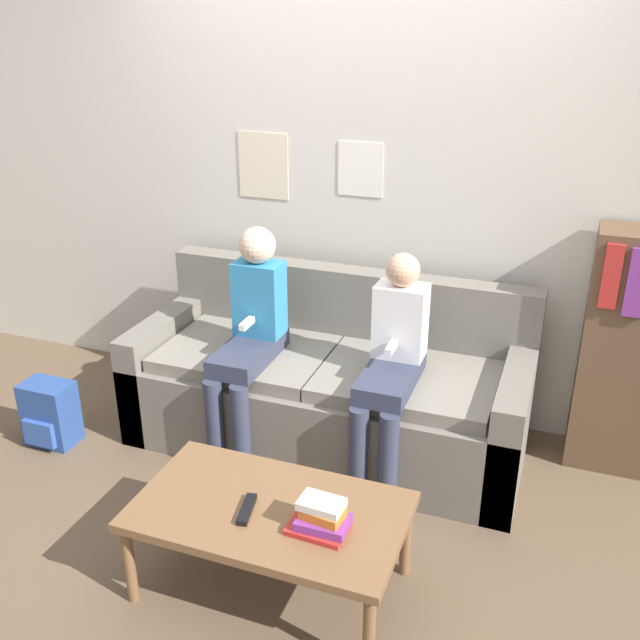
# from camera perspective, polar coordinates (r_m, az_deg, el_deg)

# --- Properties ---
(ground_plane) EXTENTS (10.00, 10.00, 0.00)m
(ground_plane) POSITION_cam_1_polar(r_m,az_deg,el_deg) (3.50, -2.27, -13.77)
(ground_plane) COLOR brown
(wall_back) EXTENTS (8.00, 0.07, 2.60)m
(wall_back) POSITION_cam_1_polar(r_m,az_deg,el_deg) (3.83, 3.38, 11.18)
(wall_back) COLOR beige
(wall_back) RESTS_ON ground_plane
(couch) EXTENTS (2.02, 0.81, 0.86)m
(couch) POSITION_cam_1_polar(r_m,az_deg,el_deg) (3.74, 0.73, -5.59)
(couch) COLOR #6B665B
(couch) RESTS_ON ground_plane
(coffee_table) EXTENTS (1.03, 0.59, 0.38)m
(coffee_table) POSITION_cam_1_polar(r_m,az_deg,el_deg) (2.83, -4.04, -15.36)
(coffee_table) COLOR brown
(coffee_table) RESTS_ON ground_plane
(person_left) EXTENTS (0.24, 0.56, 1.16)m
(person_left) POSITION_cam_1_polar(r_m,az_deg,el_deg) (3.55, -5.64, -0.90)
(person_left) COLOR #33384C
(person_left) RESTS_ON ground_plane
(person_right) EXTENTS (0.24, 0.56, 1.11)m
(person_right) POSITION_cam_1_polar(r_m,az_deg,el_deg) (3.32, 5.76, -3.35)
(person_right) COLOR #33384C
(person_right) RESTS_ON ground_plane
(tv_remote) EXTENTS (0.07, 0.17, 0.02)m
(tv_remote) POSITION_cam_1_polar(r_m,az_deg,el_deg) (2.79, -5.88, -14.82)
(tv_remote) COLOR black
(tv_remote) RESTS_ON coffee_table
(book_stack) EXTENTS (0.22, 0.16, 0.12)m
(book_stack) POSITION_cam_1_polar(r_m,az_deg,el_deg) (2.67, 0.10, -15.57)
(book_stack) COLOR red
(book_stack) RESTS_ON coffee_table
(bookshelf) EXTENTS (0.49, 0.30, 1.21)m
(bookshelf) POSITION_cam_1_polar(r_m,az_deg,el_deg) (3.72, 23.88, -2.47)
(bookshelf) COLOR brown
(bookshelf) RESTS_ON ground_plane
(backpack) EXTENTS (0.26, 0.21, 0.35)m
(backpack) POSITION_cam_1_polar(r_m,az_deg,el_deg) (4.04, -20.80, -7.03)
(backpack) COLOR #284789
(backpack) RESTS_ON ground_plane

